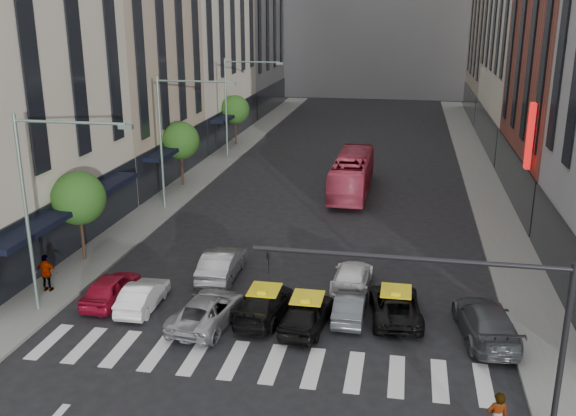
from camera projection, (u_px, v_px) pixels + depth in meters
The scene contains 26 objects.
ground at pixel (249, 383), 23.90m from camera, with size 160.00×160.00×0.00m, color black.
sidewalk_left at pixel (202, 173), 54.05m from camera, with size 3.00×96.00×0.15m, color slate.
sidewalk_right at pixel (485, 187), 50.00m from camera, with size 3.00×96.00×0.15m, color slate.
building_left_b at pixel (120, 27), 49.59m from camera, with size 8.00×16.00×24.00m, color tan.
building_right_d at pixel (512, 3), 77.74m from camera, with size 8.00×18.00×28.00m, color tan.
tree_near at pixel (79, 198), 34.27m from camera, with size 2.88×2.88×4.95m.
tree_mid at pixel (181, 141), 49.29m from camera, with size 2.88×2.88×4.95m.
tree_far at pixel (235, 110), 64.30m from camera, with size 2.88×2.88×4.95m.
streetlamp_near at pixel (43, 189), 27.66m from camera, with size 5.38×0.25×9.00m.
streetlamp_mid at pixel (173, 126), 42.68m from camera, with size 5.38×0.25×9.00m.
streetlamp_far at pixel (236, 95), 57.69m from camera, with size 5.38×0.25×9.00m.
traffic_signal at pixel (475, 302), 20.28m from camera, with size 10.10×0.20×6.00m.
liberty_sign at pixel (530, 136), 38.66m from camera, with size 0.30×0.70×4.00m.
car_red at pixel (111, 288), 30.37m from camera, with size 1.65×4.11×1.40m, color maroon.
car_white_front at pixel (143, 296), 29.70m from camera, with size 1.35×3.88×1.28m, color silver.
car_silver at pixel (208, 310), 28.20m from camera, with size 2.24×4.87×1.35m, color #98989D.
taxi_left at pixel (265, 304), 28.79m from camera, with size 1.89×4.64×1.35m, color black.
taxi_center at pixel (307, 313), 27.82m from camera, with size 1.69×4.20×1.43m, color black.
car_grey_mid at pixel (350, 305), 28.77m from camera, with size 1.32×3.78×1.24m, color #404448.
taxi_right at pixel (395, 305), 28.76m from camera, with size 2.16×4.68×1.30m, color black.
car_grey_curb at pixel (486, 322), 26.98m from camera, with size 2.12×5.21×1.51m, color #3F4247.
car_row2_left at pixel (222, 264), 33.04m from camera, with size 1.63×4.67×1.54m, color gray.
car_row2_right at pixel (352, 277), 31.79m from camera, with size 1.81×4.46×1.29m, color white.
bus at pixel (352, 174), 48.09m from camera, with size 2.50×10.67×2.97m, color #CB3B57.
rider at pixel (499, 403), 19.75m from camera, with size 0.67×0.44×1.85m, color gray.
pedestrian_far at pixel (47, 273), 31.10m from camera, with size 1.09×0.45×1.86m, color gray.
Camera 1 is at (5.27, -20.25, 13.35)m, focal length 40.00 mm.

